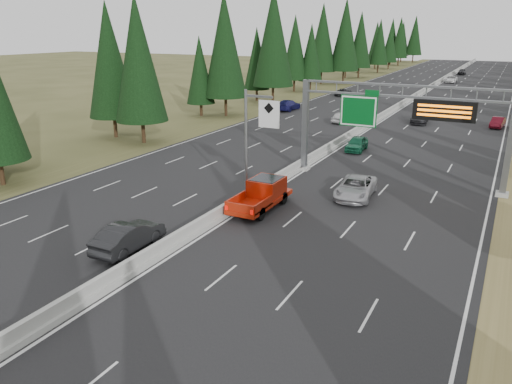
# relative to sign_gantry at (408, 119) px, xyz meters

# --- Properties ---
(road) EXTENTS (32.00, 260.00, 0.08)m
(road) POSITION_rel_sign_gantry_xyz_m (-8.92, 45.12, -5.23)
(road) COLOR black
(road) RESTS_ON ground
(shoulder_left) EXTENTS (3.60, 260.00, 0.06)m
(shoulder_left) POSITION_rel_sign_gantry_xyz_m (-26.72, 45.12, -5.24)
(shoulder_left) COLOR #3F421E
(shoulder_left) RESTS_ON ground
(median_barrier) EXTENTS (0.70, 260.00, 0.85)m
(median_barrier) POSITION_rel_sign_gantry_xyz_m (-8.92, 45.12, -4.85)
(median_barrier) COLOR #9A9B95
(median_barrier) RESTS_ON road
(sign_gantry) EXTENTS (16.75, 0.98, 7.80)m
(sign_gantry) POSITION_rel_sign_gantry_xyz_m (0.00, 0.00, 0.00)
(sign_gantry) COLOR slate
(sign_gantry) RESTS_ON road
(hov_sign_pole) EXTENTS (2.80, 0.50, 8.00)m
(hov_sign_pole) POSITION_rel_sign_gantry_xyz_m (-8.33, -9.92, -0.54)
(hov_sign_pole) COLOR slate
(hov_sign_pole) RESTS_ON road
(tree_row_left) EXTENTS (12.24, 240.73, 18.42)m
(tree_row_left) POSITION_rel_sign_gantry_xyz_m (-30.61, 36.62, 3.73)
(tree_row_left) COLOR black
(tree_row_left) RESTS_ON ground
(silver_minivan) EXTENTS (2.92, 5.55, 1.49)m
(silver_minivan) POSITION_rel_sign_gantry_xyz_m (-2.35, -5.08, -4.44)
(silver_minivan) COLOR #A0A0A4
(silver_minivan) RESTS_ON road
(red_pickup) EXTENTS (2.17, 6.08, 1.98)m
(red_pickup) POSITION_rel_sign_gantry_xyz_m (-7.42, -10.14, -4.09)
(red_pickup) COLOR black
(red_pickup) RESTS_ON road
(car_ahead_green) EXTENTS (1.89, 4.30, 1.44)m
(car_ahead_green) POSITION_rel_sign_gantry_xyz_m (-6.54, 9.33, -4.47)
(car_ahead_green) COLOR #16613F
(car_ahead_green) RESTS_ON road
(car_ahead_dkred) EXTENTS (1.77, 4.04, 1.29)m
(car_ahead_dkred) POSITION_rel_sign_gantry_xyz_m (5.58, 29.53, -4.54)
(car_ahead_dkred) COLOR maroon
(car_ahead_dkred) RESTS_ON road
(car_ahead_dkgrey) EXTENTS (2.50, 5.26, 1.48)m
(car_ahead_dkgrey) POSITION_rel_sign_gantry_xyz_m (-3.68, 28.35, -4.45)
(car_ahead_dkgrey) COLOR black
(car_ahead_dkgrey) RESTS_ON road
(car_ahead_white) EXTENTS (2.72, 5.56, 1.52)m
(car_ahead_white) POSITION_rel_sign_gantry_xyz_m (-6.66, 84.49, -4.43)
(car_ahead_white) COLOR silver
(car_ahead_white) RESTS_ON road
(car_ahead_far) EXTENTS (1.83, 4.53, 1.54)m
(car_ahead_far) POSITION_rel_sign_gantry_xyz_m (-6.71, 107.74, -4.42)
(car_ahead_far) COLOR black
(car_ahead_far) RESTS_ON road
(car_onc_near) EXTENTS (1.77, 4.81, 1.58)m
(car_onc_near) POSITION_rel_sign_gantry_xyz_m (-11.02, -19.88, -4.40)
(car_onc_near) COLOR black
(car_onc_near) RESTS_ON road
(car_onc_blue) EXTENTS (2.22, 5.42, 1.57)m
(car_onc_blue) POSITION_rel_sign_gantry_xyz_m (-23.40, 30.30, -4.40)
(car_onc_blue) COLOR navy
(car_onc_blue) RESTS_ON road
(car_onc_white) EXTENTS (1.79, 4.21, 1.42)m
(car_onc_white) POSITION_rel_sign_gantry_xyz_m (-12.98, 23.99, -4.48)
(car_onc_white) COLOR silver
(car_onc_white) RESTS_ON road
(car_onc_far) EXTENTS (2.18, 4.65, 1.29)m
(car_onc_far) POSITION_rel_sign_gantry_xyz_m (-21.31, 50.74, -4.55)
(car_onc_far) COLOR black
(car_onc_far) RESTS_ON road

